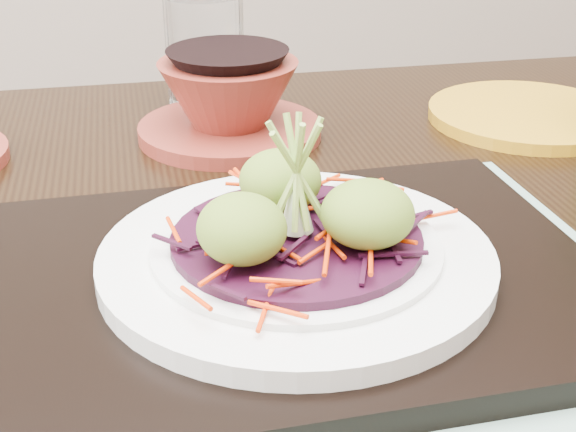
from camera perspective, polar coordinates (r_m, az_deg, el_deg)
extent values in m
cube|color=black|center=(0.57, -4.15, -3.60)|extent=(1.23, 0.86, 0.04)
cube|color=gray|center=(0.50, 0.59, -5.55)|extent=(0.43, 0.34, 0.00)
cube|color=black|center=(0.49, 0.59, -4.55)|extent=(0.38, 0.29, 0.02)
cylinder|color=silver|center=(0.49, 0.60, -3.06)|extent=(0.24, 0.24, 0.01)
cylinder|color=silver|center=(0.48, 0.60, -2.22)|extent=(0.17, 0.17, 0.01)
cylinder|color=black|center=(0.48, 0.61, -1.64)|extent=(0.15, 0.15, 0.01)
ellipsoid|color=olive|center=(0.44, -3.28, -0.96)|extent=(0.06, 0.06, 0.04)
ellipsoid|color=olive|center=(0.46, 5.68, 0.11)|extent=(0.06, 0.06, 0.04)
ellipsoid|color=olive|center=(0.50, -0.54, 2.50)|extent=(0.06, 0.06, 0.04)
cylinder|color=white|center=(0.82, -5.91, 11.48)|extent=(0.09, 0.09, 0.11)
cylinder|color=maroon|center=(0.75, -4.14, 6.11)|extent=(0.21, 0.21, 0.01)
cylinder|color=#B47C14|center=(0.83, 16.70, 6.91)|extent=(0.22, 0.22, 0.01)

